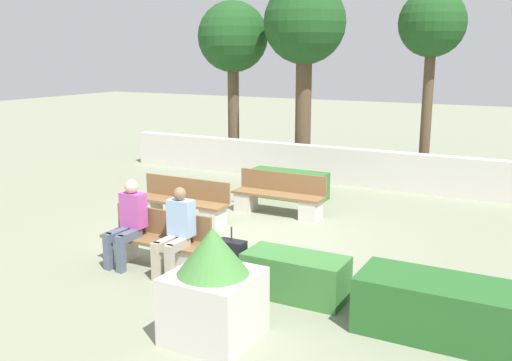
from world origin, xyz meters
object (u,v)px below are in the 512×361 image
at_px(suitcase, 232,263).
at_px(tree_center_left, 305,28).
at_px(tree_center_right, 432,28).
at_px(bench_left_side, 278,199).
at_px(bench_right_side, 181,206).
at_px(planter_corner_left, 213,288).
at_px(tree_leftmost, 233,40).
at_px(bench_front, 156,246).
at_px(person_seated_woman, 128,219).
at_px(person_seated_man, 176,228).

xyz_separation_m(suitcase, tree_center_left, (-2.31, 7.74, 3.54)).
bearing_deg(suitcase, tree_center_right, 83.00).
height_order(bench_left_side, suitcase, suitcase).
height_order(bench_right_side, tree_center_right, tree_center_right).
bearing_deg(planter_corner_left, tree_leftmost, 119.15).
distance_m(bench_left_side, planter_corner_left, 5.28).
relative_size(bench_front, person_seated_woman, 1.35).
height_order(bench_front, person_seated_man, person_seated_man).
bearing_deg(planter_corner_left, bench_left_side, 108.01).
xyz_separation_m(planter_corner_left, suitcase, (-0.61, 1.44, -0.29)).
distance_m(planter_corner_left, tree_center_right, 9.75).
height_order(person_seated_woman, suitcase, person_seated_woman).
distance_m(bench_front, bench_right_side, 2.33).
height_order(person_seated_woman, tree_center_right, tree_center_right).
relative_size(suitcase, tree_leftmost, 0.18).
height_order(bench_front, tree_center_right, tree_center_right).
bearing_deg(tree_leftmost, suitcase, -59.81).
bearing_deg(person_seated_man, bench_left_side, 91.66).
height_order(person_seated_woman, tree_center_left, tree_center_left).
distance_m(bench_left_side, person_seated_man, 3.64).
bearing_deg(bench_front, planter_corner_left, -37.21).
distance_m(person_seated_woman, tree_center_right, 8.84).
height_order(bench_right_side, person_seated_woman, person_seated_woman).
xyz_separation_m(bench_front, person_seated_man, (0.50, -0.14, 0.39)).
distance_m(bench_front, bench_left_side, 3.50).
relative_size(bench_front, suitcase, 2.09).
distance_m(bench_front, person_seated_woman, 0.59).
distance_m(bench_left_side, tree_center_right, 5.79).
bearing_deg(bench_front, person_seated_woman, -160.94).
xyz_separation_m(suitcase, tree_leftmost, (-4.59, 7.89, 3.26)).
bearing_deg(bench_right_side, planter_corner_left, -52.68).
height_order(person_seated_woman, tree_leftmost, tree_leftmost).
bearing_deg(suitcase, bench_right_side, 137.87).
height_order(suitcase, tree_center_left, tree_center_left).
xyz_separation_m(bench_left_side, person_seated_woman, (-0.80, -3.61, 0.40)).
bearing_deg(person_seated_woman, bench_right_side, 105.42).
bearing_deg(person_seated_man, suitcase, 2.41).
bearing_deg(tree_center_left, suitcase, -73.36).
height_order(bench_right_side, suitcase, suitcase).
distance_m(bench_front, planter_corner_left, 2.57).
height_order(bench_left_side, tree_center_left, tree_center_left).
bearing_deg(bench_left_side, planter_corner_left, -81.89).
height_order(bench_front, tree_leftmost, tree_leftmost).
xyz_separation_m(tree_leftmost, tree_center_right, (5.55, -0.12, 0.20)).
relative_size(person_seated_man, planter_corner_left, 0.98).
bearing_deg(suitcase, bench_left_side, 105.91).
bearing_deg(person_seated_man, tree_leftmost, 114.88).
xyz_separation_m(person_seated_man, person_seated_woman, (-0.90, 0.00, 0.02)).
distance_m(bench_right_side, suitcase, 3.28).
distance_m(tree_leftmost, tree_center_left, 2.30).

